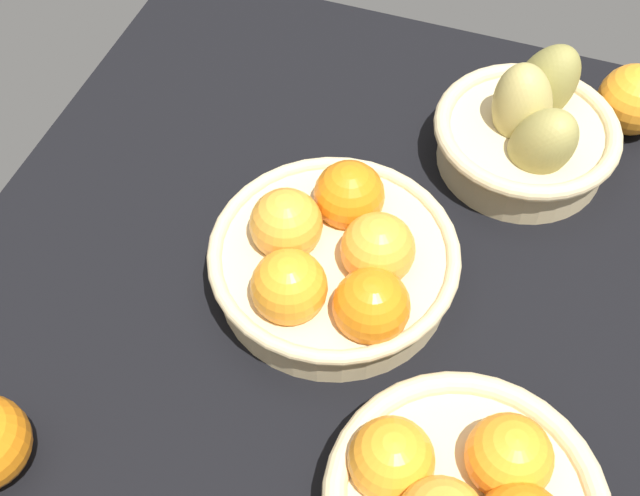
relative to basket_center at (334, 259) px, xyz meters
The scene contains 4 objects.
market_tray 6.77cm from the basket_center, 122.23° to the right, with size 84.00×72.00×3.00cm, color black.
basket_center is the anchor object (origin of this frame).
basket_far_left_pears 27.72cm from the basket_center, 147.87° to the left, with size 20.63×20.63×13.14cm.
loose_orange_back_gap 41.56cm from the basket_center, 142.49° to the left, with size 8.23×8.23×8.23cm, color orange.
Camera 1 is at (46.38, 17.16, 71.90)cm, focal length 45.51 mm.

